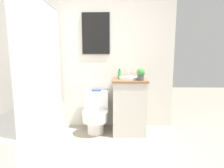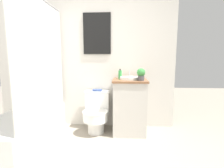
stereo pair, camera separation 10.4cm
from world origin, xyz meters
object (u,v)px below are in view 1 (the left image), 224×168
(toilet, at_px, (96,113))
(book_on_tank, at_px, (96,90))
(sink, at_px, (129,78))
(potted_plant, at_px, (141,74))
(soap_bottle, at_px, (119,74))

(toilet, relative_size, book_on_tank, 4.27)
(book_on_tank, bearing_deg, sink, -11.74)
(potted_plant, bearing_deg, book_on_tank, 159.59)
(sink, bearing_deg, book_on_tank, 168.26)
(soap_bottle, bearing_deg, potted_plant, -32.94)
(soap_bottle, distance_m, book_on_tank, 0.48)
(toilet, distance_m, potted_plant, 0.97)
(toilet, relative_size, soap_bottle, 4.08)
(toilet, distance_m, soap_bottle, 0.74)
(toilet, height_order, book_on_tank, book_on_tank)
(sink, bearing_deg, potted_plant, -42.74)
(toilet, bearing_deg, sink, 1.91)
(soap_bottle, xyz_separation_m, potted_plant, (0.32, -0.20, 0.03))
(sink, relative_size, book_on_tank, 2.29)
(toilet, relative_size, sink, 1.87)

